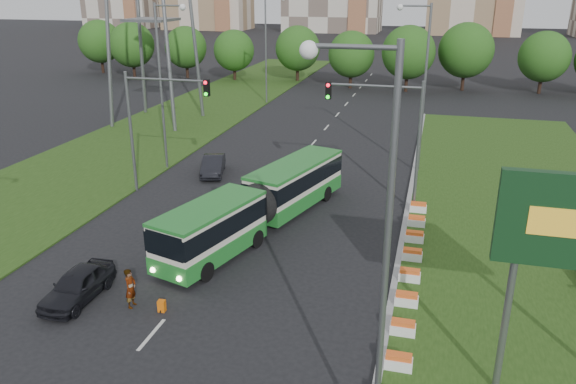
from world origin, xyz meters
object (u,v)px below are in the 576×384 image
(articulated_bus, at_px, (258,203))
(car_left_near, at_px, (78,285))
(car_left_far, at_px, (213,165))
(traffic_mast_median, at_px, (392,125))
(shopping_trolley, at_px, (162,306))
(traffic_mast_left, at_px, (152,114))
(pedestrian, at_px, (131,288))

(articulated_bus, distance_m, car_left_near, 10.88)
(car_left_far, bearing_deg, traffic_mast_median, -31.53)
(car_left_near, bearing_deg, traffic_mast_median, 49.68)
(traffic_mast_median, height_order, shopping_trolley, traffic_mast_median)
(car_left_near, bearing_deg, traffic_mast_left, 102.52)
(traffic_mast_left, distance_m, articulated_bus, 9.94)
(shopping_trolley, bearing_deg, car_left_far, 100.60)
(traffic_mast_left, xyz_separation_m, car_left_far, (2.14, 4.57, -4.66))
(traffic_mast_left, bearing_deg, traffic_mast_median, 3.77)
(shopping_trolley, bearing_deg, car_left_near, 176.03)
(traffic_mast_median, height_order, car_left_near, traffic_mast_median)
(car_left_near, height_order, pedestrian, pedestrian)
(car_left_near, relative_size, pedestrian, 2.31)
(articulated_bus, bearing_deg, traffic_mast_median, 52.01)
(articulated_bus, height_order, car_left_near, articulated_bus)
(articulated_bus, height_order, pedestrian, articulated_bus)
(articulated_bus, bearing_deg, car_left_near, -103.12)
(traffic_mast_left, distance_m, shopping_trolley, 15.90)
(traffic_mast_median, relative_size, traffic_mast_left, 1.00)
(traffic_mast_median, xyz_separation_m, traffic_mast_left, (-15.16, -1.00, 0.00))
(articulated_bus, relative_size, shopping_trolley, 29.93)
(articulated_bus, bearing_deg, traffic_mast_left, 170.96)
(car_left_far, relative_size, shopping_trolley, 8.04)
(car_left_far, height_order, pedestrian, pedestrian)
(traffic_mast_median, distance_m, articulated_bus, 9.24)
(articulated_bus, bearing_deg, shopping_trolley, -81.71)
(traffic_mast_left, relative_size, car_left_far, 1.91)
(shopping_trolley, bearing_deg, pedestrian, 173.98)
(car_left_near, xyz_separation_m, pedestrian, (2.57, 0.08, 0.19))
(traffic_mast_median, bearing_deg, car_left_far, 164.68)
(pedestrian, bearing_deg, car_left_near, 89.44)
(traffic_mast_median, bearing_deg, shopping_trolley, -119.63)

